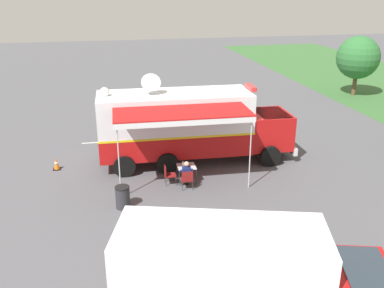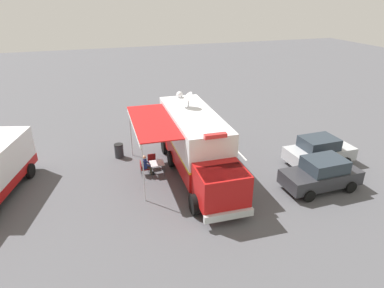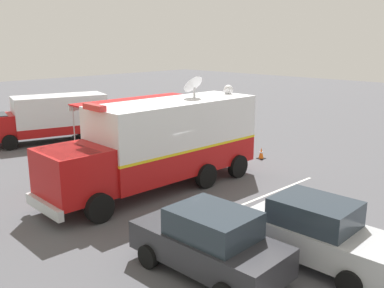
{
  "view_description": "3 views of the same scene",
  "coord_description": "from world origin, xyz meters",
  "px_view_note": "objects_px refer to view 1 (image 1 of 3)",
  "views": [
    {
      "loc": [
        19.21,
        -3.24,
        8.27
      ],
      "look_at": [
        1.74,
        0.47,
        1.56
      ],
      "focal_mm": 39.88,
      "sensor_mm": 36.0,
      "label": 1
    },
    {
      "loc": [
        5.6,
        17.05,
        9.76
      ],
      "look_at": [
        0.15,
        0.23,
        1.69
      ],
      "focal_mm": 31.3,
      "sensor_mm": 36.0,
      "label": 2
    },
    {
      "loc": [
        -12.55,
        11.84,
        5.9
      ],
      "look_at": [
        -0.02,
        -0.95,
        1.54
      ],
      "focal_mm": 40.35,
      "sensor_mm": 36.0,
      "label": 3
    }
  ],
  "objects_px": {
    "folding_chair_beside_table": "(168,173)",
    "car_far_corner": "(184,104)",
    "trash_bin": "(123,197)",
    "car_behind_truck": "(227,109)",
    "water_bottle": "(183,164)",
    "folding_chair_at_table": "(187,178)",
    "folding_table": "(186,167)",
    "support_truck": "(241,277)",
    "command_truck": "(190,124)",
    "seated_responder": "(186,174)",
    "traffic_cone": "(56,164)"
  },
  "relations": [
    {
      "from": "folding_table",
      "to": "folding_chair_at_table",
      "type": "distance_m",
      "value": 0.83
    },
    {
      "from": "folding_table",
      "to": "car_far_corner",
      "type": "xyz_separation_m",
      "value": [
        -9.75,
        1.78,
        0.21
      ]
    },
    {
      "from": "command_truck",
      "to": "traffic_cone",
      "type": "relative_size",
      "value": 16.5
    },
    {
      "from": "folding_chair_at_table",
      "to": "water_bottle",
      "type": "bearing_deg",
      "value": -179.53
    },
    {
      "from": "folding_chair_beside_table",
      "to": "water_bottle",
      "type": "bearing_deg",
      "value": 103.58
    },
    {
      "from": "water_bottle",
      "to": "folding_chair_at_table",
      "type": "relative_size",
      "value": 0.26
    },
    {
      "from": "folding_table",
      "to": "seated_responder",
      "type": "height_order",
      "value": "seated_responder"
    },
    {
      "from": "water_bottle",
      "to": "folding_table",
      "type": "bearing_deg",
      "value": 69.44
    },
    {
      "from": "support_truck",
      "to": "command_truck",
      "type": "bearing_deg",
      "value": 175.03
    },
    {
      "from": "trash_bin",
      "to": "car_far_corner",
      "type": "bearing_deg",
      "value": 157.95
    },
    {
      "from": "car_behind_truck",
      "to": "car_far_corner",
      "type": "height_order",
      "value": "same"
    },
    {
      "from": "folding_chair_at_table",
      "to": "folding_table",
      "type": "bearing_deg",
      "value": 170.68
    },
    {
      "from": "folding_chair_at_table",
      "to": "seated_responder",
      "type": "bearing_deg",
      "value": 178.05
    },
    {
      "from": "folding_chair_at_table",
      "to": "support_truck",
      "type": "xyz_separation_m",
      "value": [
        7.77,
        -0.16,
        0.87
      ]
    },
    {
      "from": "car_behind_truck",
      "to": "water_bottle",
      "type": "bearing_deg",
      "value": -28.55
    },
    {
      "from": "folding_table",
      "to": "folding_chair_at_table",
      "type": "bearing_deg",
      "value": -9.32
    },
    {
      "from": "car_far_corner",
      "to": "support_truck",
      "type": "bearing_deg",
      "value": -6.48
    },
    {
      "from": "trash_bin",
      "to": "car_behind_truck",
      "type": "bearing_deg",
      "value": 144.26
    },
    {
      "from": "seated_responder",
      "to": "car_behind_truck",
      "type": "xyz_separation_m",
      "value": [
        -8.67,
        4.35,
        0.23
      ]
    },
    {
      "from": "water_bottle",
      "to": "support_truck",
      "type": "relative_size",
      "value": 0.03
    },
    {
      "from": "traffic_cone",
      "to": "command_truck",
      "type": "bearing_deg",
      "value": 86.79
    },
    {
      "from": "folding_chair_at_table",
      "to": "seated_responder",
      "type": "relative_size",
      "value": 0.7
    },
    {
      "from": "command_truck",
      "to": "seated_responder",
      "type": "height_order",
      "value": "command_truck"
    },
    {
      "from": "trash_bin",
      "to": "command_truck",
      "type": "bearing_deg",
      "value": 138.7
    },
    {
      "from": "command_truck",
      "to": "car_behind_truck",
      "type": "height_order",
      "value": "command_truck"
    },
    {
      "from": "folding_table",
      "to": "trash_bin",
      "type": "height_order",
      "value": "trash_bin"
    },
    {
      "from": "folding_chair_at_table",
      "to": "command_truck",
      "type": "bearing_deg",
      "value": 165.56
    },
    {
      "from": "command_truck",
      "to": "folding_chair_beside_table",
      "type": "bearing_deg",
      "value": -32.76
    },
    {
      "from": "trash_bin",
      "to": "folding_chair_beside_table",
      "type": "bearing_deg",
      "value": 129.96
    },
    {
      "from": "folding_chair_at_table",
      "to": "seated_responder",
      "type": "distance_m",
      "value": 0.23
    },
    {
      "from": "car_far_corner",
      "to": "trash_bin",
      "type": "bearing_deg",
      "value": -22.05
    },
    {
      "from": "folding_chair_beside_table",
      "to": "support_truck",
      "type": "height_order",
      "value": "support_truck"
    },
    {
      "from": "seated_responder",
      "to": "car_far_corner",
      "type": "xyz_separation_m",
      "value": [
        -10.36,
        1.91,
        0.23
      ]
    },
    {
      "from": "car_behind_truck",
      "to": "car_far_corner",
      "type": "xyz_separation_m",
      "value": [
        -1.69,
        -2.44,
        0.0
      ]
    },
    {
      "from": "folding_table",
      "to": "folding_chair_beside_table",
      "type": "distance_m",
      "value": 0.87
    },
    {
      "from": "seated_responder",
      "to": "folding_table",
      "type": "bearing_deg",
      "value": 168.46
    },
    {
      "from": "trash_bin",
      "to": "support_truck",
      "type": "bearing_deg",
      "value": 21.3
    },
    {
      "from": "support_truck",
      "to": "car_far_corner",
      "type": "relative_size",
      "value": 1.68
    },
    {
      "from": "trash_bin",
      "to": "folding_table",
      "type": "bearing_deg",
      "value": 122.41
    },
    {
      "from": "traffic_cone",
      "to": "folding_table",
      "type": "bearing_deg",
      "value": 66.16
    },
    {
      "from": "car_behind_truck",
      "to": "car_far_corner",
      "type": "relative_size",
      "value": 1.0
    },
    {
      "from": "support_truck",
      "to": "car_behind_truck",
      "type": "relative_size",
      "value": 1.68
    },
    {
      "from": "folding_table",
      "to": "traffic_cone",
      "type": "bearing_deg",
      "value": -113.84
    },
    {
      "from": "car_behind_truck",
      "to": "car_far_corner",
      "type": "distance_m",
      "value": 2.96
    },
    {
      "from": "folding_chair_at_table",
      "to": "trash_bin",
      "type": "relative_size",
      "value": 0.96
    },
    {
      "from": "folding_chair_beside_table",
      "to": "car_far_corner",
      "type": "height_order",
      "value": "car_far_corner"
    },
    {
      "from": "command_truck",
      "to": "folding_table",
      "type": "relative_size",
      "value": 11.57
    },
    {
      "from": "folding_chair_beside_table",
      "to": "car_behind_truck",
      "type": "height_order",
      "value": "car_behind_truck"
    },
    {
      "from": "traffic_cone",
      "to": "support_truck",
      "type": "bearing_deg",
      "value": 26.26
    },
    {
      "from": "water_bottle",
      "to": "folding_chair_at_table",
      "type": "height_order",
      "value": "water_bottle"
    }
  ]
}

